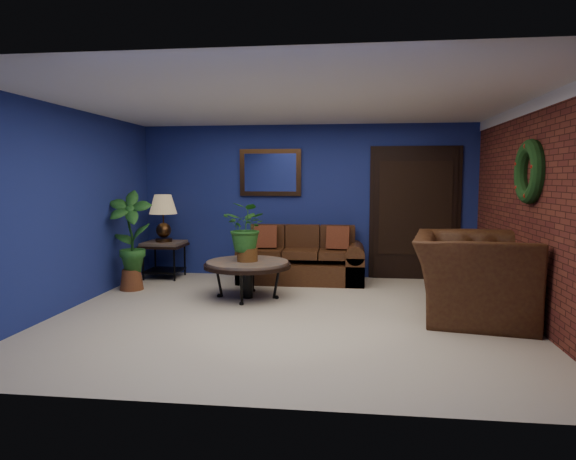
# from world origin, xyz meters

# --- Properties ---
(floor) EXTENTS (5.50, 5.50, 0.00)m
(floor) POSITION_xyz_m (0.00, 0.00, 0.00)
(floor) COLOR #BCB09C
(floor) RESTS_ON ground
(wall_back) EXTENTS (5.50, 0.04, 2.50)m
(wall_back) POSITION_xyz_m (0.00, 2.50, 1.25)
(wall_back) COLOR navy
(wall_back) RESTS_ON ground
(wall_left) EXTENTS (0.04, 5.00, 2.50)m
(wall_left) POSITION_xyz_m (-2.75, 0.00, 1.25)
(wall_left) COLOR navy
(wall_left) RESTS_ON ground
(wall_right_brick) EXTENTS (0.04, 5.00, 2.50)m
(wall_right_brick) POSITION_xyz_m (2.75, 0.00, 1.25)
(wall_right_brick) COLOR maroon
(wall_right_brick) RESTS_ON ground
(ceiling) EXTENTS (5.50, 5.00, 0.02)m
(ceiling) POSITION_xyz_m (0.00, 0.00, 2.50)
(ceiling) COLOR white
(ceiling) RESTS_ON wall_back
(crown_molding) EXTENTS (0.03, 5.00, 0.14)m
(crown_molding) POSITION_xyz_m (2.72, 0.00, 2.43)
(crown_molding) COLOR white
(crown_molding) RESTS_ON wall_right_brick
(wall_mirror) EXTENTS (1.02, 0.06, 0.77)m
(wall_mirror) POSITION_xyz_m (-0.60, 2.46, 1.72)
(wall_mirror) COLOR #432A15
(wall_mirror) RESTS_ON wall_back
(closet_door) EXTENTS (1.44, 0.06, 2.18)m
(closet_door) POSITION_xyz_m (1.75, 2.47, 1.05)
(closet_door) COLOR black
(closet_door) RESTS_ON wall_back
(wreath) EXTENTS (0.16, 0.72, 0.72)m
(wreath) POSITION_xyz_m (2.69, 0.05, 1.70)
(wreath) COLOR black
(wreath) RESTS_ON wall_right_brick
(sofa) EXTENTS (1.96, 0.84, 0.88)m
(sofa) POSITION_xyz_m (-0.04, 2.07, 0.29)
(sofa) COLOR #452A13
(sofa) RESTS_ON ground
(coffee_table) EXTENTS (1.18, 1.18, 0.51)m
(coffee_table) POSITION_xyz_m (-0.66, 0.81, 0.45)
(coffee_table) COLOR #4D4843
(coffee_table) RESTS_ON ground
(end_table) EXTENTS (0.65, 0.65, 0.60)m
(end_table) POSITION_xyz_m (-2.30, 2.05, 0.46)
(end_table) COLOR #4D4843
(end_table) RESTS_ON ground
(table_lamp) EXTENTS (0.45, 0.45, 0.74)m
(table_lamp) POSITION_xyz_m (-2.30, 2.05, 1.07)
(table_lamp) COLOR #432A15
(table_lamp) RESTS_ON end_table
(side_chair) EXTENTS (0.39, 0.39, 0.84)m
(side_chair) POSITION_xyz_m (0.42, 2.11, 0.47)
(side_chair) COLOR #593719
(side_chair) RESTS_ON ground
(armchair) EXTENTS (1.56, 1.71, 0.98)m
(armchair) POSITION_xyz_m (2.15, 0.16, 0.49)
(armchair) COLOR #452A13
(armchair) RESTS_ON ground
(coffee_plant) EXTENTS (0.75, 0.70, 0.80)m
(coffee_plant) POSITION_xyz_m (-0.66, 0.81, 0.95)
(coffee_plant) COLOR brown
(coffee_plant) RESTS_ON coffee_table
(floor_plant) EXTENTS (0.36, 0.30, 0.79)m
(floor_plant) POSITION_xyz_m (2.35, 1.39, 0.41)
(floor_plant) COLOR brown
(floor_plant) RESTS_ON ground
(tall_plant) EXTENTS (0.68, 0.50, 1.45)m
(tall_plant) POSITION_xyz_m (-2.45, 1.11, 0.78)
(tall_plant) COLOR brown
(tall_plant) RESTS_ON ground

